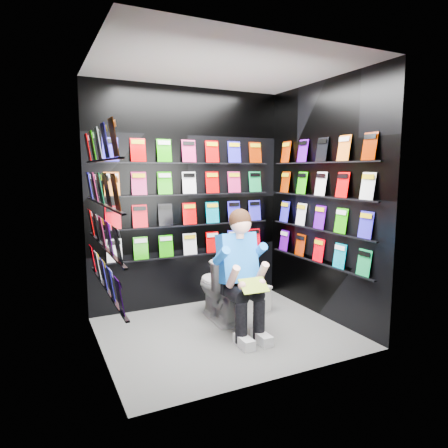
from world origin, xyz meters
name	(u,v)px	position (x,y,z in m)	size (l,w,h in m)	color
floor	(225,332)	(0.00, 0.00, 0.00)	(2.40, 2.40, 0.00)	slate
ceiling	(225,66)	(0.00, 0.00, 2.60)	(2.40, 2.40, 0.00)	white
wall_back	(188,199)	(0.00, 1.00, 1.30)	(2.40, 0.04, 2.60)	black
wall_front	(283,216)	(0.00, -1.00, 1.30)	(2.40, 0.04, 2.60)	black
wall_left	(97,211)	(-1.20, 0.00, 1.30)	(0.04, 2.00, 2.60)	black
wall_right	(322,201)	(1.20, 0.00, 1.30)	(0.04, 2.00, 2.60)	black
comics_back	(189,198)	(0.00, 0.97, 1.31)	(2.10, 0.06, 1.37)	#DF246B
comics_left	(101,210)	(-1.17, 0.00, 1.31)	(0.06, 1.70, 1.37)	#DF246B
comics_right	(320,201)	(1.17, 0.00, 1.31)	(0.06, 1.70, 1.37)	#DF246B
toilet	(220,287)	(0.11, 0.35, 0.37)	(0.42, 0.75, 0.73)	white
longbox	(254,298)	(0.60, 0.46, 0.14)	(0.20, 0.36, 0.27)	silver
longbox_lid	(254,286)	(0.60, 0.46, 0.29)	(0.22, 0.38, 0.03)	silver
reader	(236,259)	(0.11, -0.03, 0.76)	(0.50, 0.73, 1.35)	blue
held_comic	(254,285)	(0.11, -0.38, 0.58)	(0.26, 0.01, 0.18)	green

